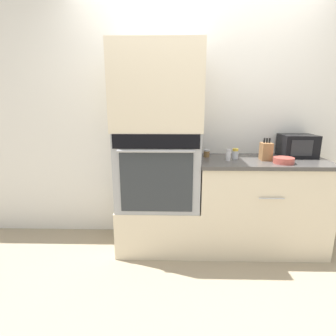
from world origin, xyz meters
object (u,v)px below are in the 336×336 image
(bowl, at_px, (284,160))
(condiment_jar_mid, at_px, (207,153))
(condiment_jar_far, at_px, (235,154))
(knife_block, at_px, (266,151))
(wall_oven, at_px, (158,168))
(condiment_jar_near, at_px, (228,155))
(microwave, at_px, (297,146))

(bowl, distance_m, condiment_jar_mid, 0.71)
(bowl, relative_size, condiment_jar_far, 1.80)
(knife_block, height_order, bowl, knife_block)
(condiment_jar_far, bearing_deg, condiment_jar_mid, 161.86)
(wall_oven, height_order, bowl, wall_oven)
(knife_block, xyz_separation_m, condiment_jar_far, (-0.27, 0.05, -0.04))
(wall_oven, distance_m, condiment_jar_near, 0.67)
(condiment_jar_mid, bearing_deg, knife_block, -14.24)
(condiment_jar_near, bearing_deg, condiment_jar_far, 45.09)
(knife_block, bearing_deg, microwave, 25.29)
(condiment_jar_far, bearing_deg, wall_oven, -178.23)
(bowl, bearing_deg, condiment_jar_far, 154.27)
(knife_block, bearing_deg, condiment_jar_near, -174.73)
(microwave, xyz_separation_m, bowl, (-0.25, -0.31, -0.08))
(microwave, height_order, condiment_jar_near, microwave)
(wall_oven, distance_m, knife_block, 1.03)
(wall_oven, height_order, microwave, wall_oven)
(condiment_jar_mid, bearing_deg, wall_oven, -167.09)
(knife_block, xyz_separation_m, condiment_jar_mid, (-0.54, 0.14, -0.05))
(wall_oven, xyz_separation_m, microwave, (1.38, 0.14, 0.20))
(condiment_jar_mid, distance_m, condiment_jar_far, 0.28)
(wall_oven, height_order, condiment_jar_near, wall_oven)
(knife_block, xyz_separation_m, condiment_jar_near, (-0.36, -0.03, -0.03))
(knife_block, distance_m, condiment_jar_far, 0.28)
(wall_oven, bearing_deg, bowl, -8.30)
(condiment_jar_far, bearing_deg, condiment_jar_near, -134.91)
(wall_oven, relative_size, bowl, 4.30)
(knife_block, bearing_deg, bowl, -50.03)
(wall_oven, bearing_deg, knife_block, -1.54)
(microwave, distance_m, bowl, 0.41)
(microwave, height_order, condiment_jar_mid, microwave)
(knife_block, bearing_deg, wall_oven, 178.46)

